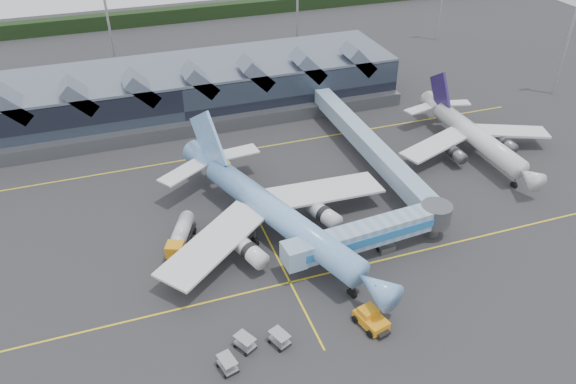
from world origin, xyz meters
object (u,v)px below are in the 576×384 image
object	(u,v)px
fuel_truck	(181,234)
pushback_tug	(371,319)
regional_jet	(474,135)
jet_bridge	(380,231)
main_airliner	(272,211)

from	to	relation	value
fuel_truck	pushback_tug	distance (m)	29.38
regional_jet	jet_bridge	distance (m)	34.81
pushback_tug	main_airliner	bearing A→B (deg)	91.80
jet_bridge	fuel_truck	world-z (taller)	jet_bridge
main_airliner	pushback_tug	world-z (taller)	main_airliner
main_airliner	regional_jet	bearing A→B (deg)	-4.89
main_airliner	fuel_truck	world-z (taller)	main_airliner
main_airliner	pushback_tug	bearing A→B (deg)	-94.53
jet_bridge	fuel_truck	distance (m)	27.86
regional_jet	fuel_truck	world-z (taller)	regional_jet
regional_jet	pushback_tug	world-z (taller)	regional_jet
jet_bridge	pushback_tug	distance (m)	14.20
jet_bridge	pushback_tug	xyz separation A→B (m)	(-7.05, -12.04, -2.66)
regional_jet	pushback_tug	bearing A→B (deg)	-138.54
jet_bridge	fuel_truck	size ratio (longest dim) A/B	2.86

